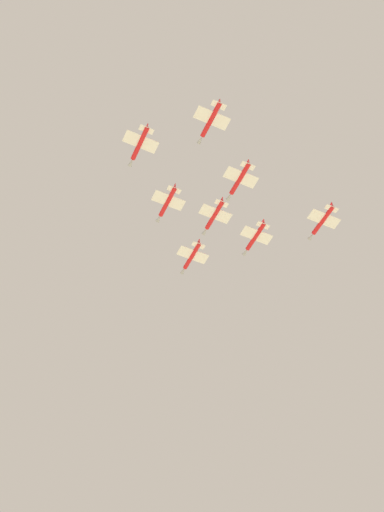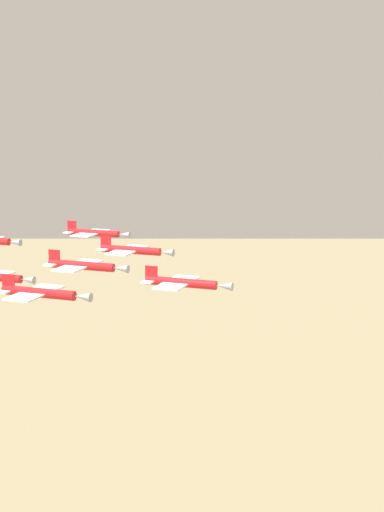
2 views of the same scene
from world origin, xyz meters
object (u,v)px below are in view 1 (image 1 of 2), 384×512
at_px(jet_lead, 192,257).
at_px(jet_starboard_trail, 211,121).
at_px(jet_port_trail, 239,180).
at_px(jet_port_inner, 167,203).
at_px(jet_starboard_inner, 255,237).
at_px(jet_port_outer, 214,216).
at_px(jet_starboard_outer, 140,144).
at_px(jet_center_rear, 322,221).

relative_size(jet_lead, jet_starboard_trail, 1.00).
bearing_deg(jet_port_trail, jet_port_inner, 129.81).
distance_m(jet_starboard_inner, jet_port_trail, 20.40).
relative_size(jet_port_outer, jet_starboard_outer, 1.00).
bearing_deg(jet_port_outer, jet_lead, 90.00).
bearing_deg(jet_starboard_trail, jet_starboard_outer, 135.00).
relative_size(jet_lead, jet_port_trail, 1.00).
bearing_deg(jet_starboard_outer, jet_port_outer, 24.23).
relative_size(jet_port_outer, jet_starboard_trail, 1.00).
relative_size(jet_starboard_inner, jet_port_trail, 1.00).
xyz_separation_m(jet_lead, jet_center_rear, (-36.75, -1.55, -0.72)).
xyz_separation_m(jet_lead, jet_port_trail, (-21.06, 19.36, -1.36)).
height_order(jet_port_inner, jet_starboard_outer, same).
relative_size(jet_port_inner, jet_starboard_inner, 1.00).
bearing_deg(jet_starboard_trail, jet_lead, 71.57).
distance_m(jet_starboard_inner, jet_center_rear, 18.43).
relative_size(jet_starboard_inner, jet_starboard_outer, 1.00).
distance_m(jet_port_trail, jet_starboard_trail, 16.86).
bearing_deg(jet_port_outer, jet_starboard_trail, -117.76).
height_order(jet_port_outer, jet_starboard_outer, jet_port_outer).
xyz_separation_m(jet_center_rear, jet_port_trail, (15.69, 20.91, -0.64)).
bearing_deg(jet_port_outer, jet_center_rear, -24.23).
distance_m(jet_lead, jet_starboard_inner, 18.40).
distance_m(jet_center_rear, jet_port_trail, 26.14).
relative_size(jet_center_rear, jet_port_trail, 1.00).
height_order(jet_starboard_inner, jet_starboard_trail, jet_starboard_trail).
bearing_deg(jet_starboard_inner, jet_starboard_outer, -161.57).
bearing_deg(jet_starboard_trail, jet_starboard_inner, 45.00).
distance_m(jet_lead, jet_center_rear, 36.79).
height_order(jet_starboard_inner, jet_center_rear, jet_starboard_inner).
xyz_separation_m(jet_starboard_inner, jet_port_trail, (-2.69, 20.13, -1.89)).
height_order(jet_port_inner, jet_starboard_trail, jet_starboard_trail).
distance_m(jet_port_outer, jet_port_trail, 14.54).
height_order(jet_port_inner, jet_port_outer, jet_port_outer).
xyz_separation_m(jet_port_inner, jet_starboard_trail, (-19.15, 17.60, 0.01)).
bearing_deg(jet_port_outer, jet_starboard_inner, 5.71).
bearing_deg(jet_port_trail, jet_starboard_trail, -141.34).
distance_m(jet_port_inner, jet_center_rear, 41.17).
distance_m(jet_port_outer, jet_starboard_outer, 28.52).
xyz_separation_m(jet_port_outer, jet_starboard_outer, (8.98, 27.07, -0.01)).
height_order(jet_starboard_inner, jet_port_trail, jet_starboard_inner).
bearing_deg(jet_port_inner, jet_port_trail, -50.19).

